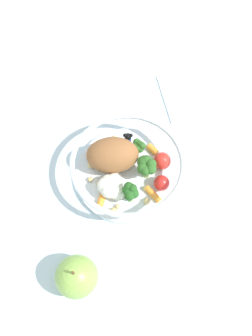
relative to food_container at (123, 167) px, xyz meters
The scene contains 4 objects.
ground_plane 0.04m from the food_container, 126.82° to the left, with size 2.40×2.40×0.00m, color silver.
food_container is the anchor object (origin of this frame).
loose_apple 0.21m from the food_container, 50.04° to the left, with size 0.07×0.07×0.08m.
folded_napkin 0.25m from the food_container, 148.27° to the right, with size 0.14×0.12×0.01m, color white.
Camera 1 is at (0.09, 0.24, 0.58)m, focal length 35.64 mm.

